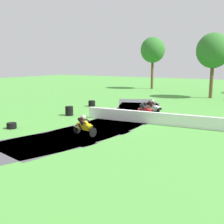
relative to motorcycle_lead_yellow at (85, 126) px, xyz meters
name	(u,v)px	position (x,y,z in m)	size (l,w,h in m)	color
ground_plane	(121,121)	(-0.33, 5.20, -0.65)	(120.00, 120.00, 0.00)	#4C933D
track_asphalt	(110,119)	(-1.31, 5.12, -0.65)	(9.19, 27.31, 0.01)	#47474C
safety_barrier	(186,121)	(4.77, 5.65, -0.20)	(0.30, 16.00, 0.90)	white
motorcycle_lead_yellow	(85,126)	(0.00, 0.00, 0.00)	(1.70, 0.90, 1.43)	black
motorcycle_chase_red	(145,110)	(0.81, 7.19, 0.01)	(1.69, 0.93, 1.43)	black
motorcycle_trailing_white	(152,107)	(0.71, 9.00, 0.00)	(1.72, 1.17, 1.43)	black
tire_stack_near	(12,126)	(-5.56, -1.16, -0.45)	(0.68, 0.68, 0.40)	black
tire_stack_mid_a	(69,111)	(-5.26, 4.72, -0.25)	(0.69, 0.69, 0.80)	black
tire_stack_mid_b	(92,103)	(-6.57, 9.92, -0.35)	(0.71, 0.71, 0.60)	black
tree_far_right	(153,50)	(-9.07, 31.45, 5.98)	(4.17, 4.17, 8.87)	brown
tree_distant	(213,51)	(2.58, 23.63, 5.37)	(4.23, 4.23, 8.28)	brown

